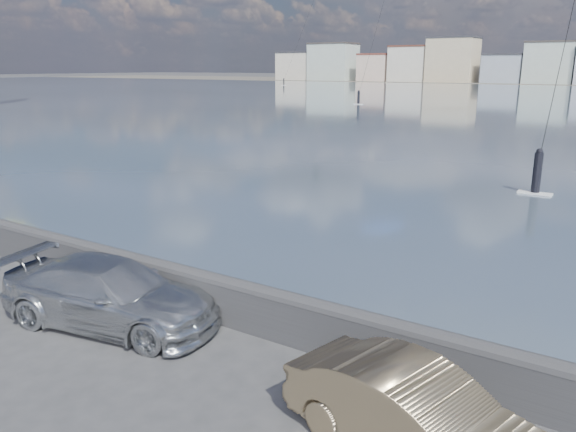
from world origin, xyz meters
name	(u,v)px	position (x,y,z in m)	size (l,w,h in m)	color
ground	(120,375)	(0.00, 0.00, 0.00)	(700.00, 700.00, 0.00)	#333335
seawall	(216,295)	(0.00, 2.70, 0.58)	(400.00, 0.36, 1.08)	#28282B
car_silver	(110,294)	(-1.75, 1.33, 0.70)	(1.97, 4.85, 1.41)	silver
car_champagne	(417,417)	(5.22, 0.77, 0.66)	(1.40, 4.01, 1.32)	tan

